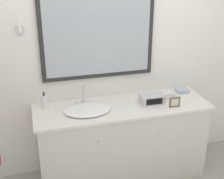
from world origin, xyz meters
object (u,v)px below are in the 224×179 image
object	(u,v)px
soap_bottle	(44,102)
picture_frame	(175,102)
sink_basin	(87,109)
appliance_box	(152,99)

from	to	relation	value
soap_bottle	picture_frame	xyz separation A→B (m)	(1.31, -0.32, -0.02)
sink_basin	appliance_box	world-z (taller)	sink_basin
sink_basin	soap_bottle	bearing A→B (deg)	156.44
appliance_box	soap_bottle	bearing A→B (deg)	171.05
appliance_box	picture_frame	size ratio (longest dim) A/B	2.14
sink_basin	picture_frame	world-z (taller)	sink_basin
appliance_box	picture_frame	xyz separation A→B (m)	(0.20, -0.15, 0.00)
sink_basin	picture_frame	size ratio (longest dim) A/B	3.96
sink_basin	picture_frame	xyz separation A→B (m)	(0.90, -0.15, 0.04)
soap_bottle	appliance_box	bearing A→B (deg)	-8.95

